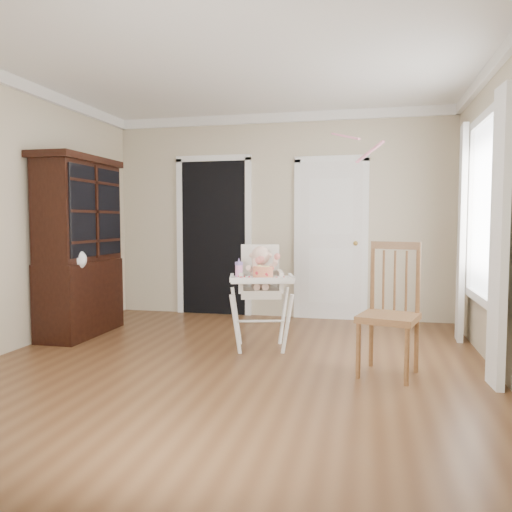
% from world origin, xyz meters
% --- Properties ---
extents(floor, '(5.00, 5.00, 0.00)m').
position_xyz_m(floor, '(0.00, 0.00, 0.00)').
color(floor, brown).
rests_on(floor, ground).
extents(ceiling, '(5.00, 5.00, 0.00)m').
position_xyz_m(ceiling, '(0.00, 0.00, 2.70)').
color(ceiling, white).
rests_on(ceiling, wall_back).
extents(wall_back, '(4.50, 0.00, 4.50)m').
position_xyz_m(wall_back, '(0.00, 2.50, 1.35)').
color(wall_back, '#C1B396').
rests_on(wall_back, floor).
extents(crown_molding, '(4.50, 5.00, 0.12)m').
position_xyz_m(crown_molding, '(0.00, 0.00, 2.64)').
color(crown_molding, white).
rests_on(crown_molding, ceiling).
extents(doorway, '(1.06, 0.05, 2.22)m').
position_xyz_m(doorway, '(-0.90, 2.48, 1.11)').
color(doorway, black).
rests_on(doorway, wall_back).
extents(closet_door, '(0.96, 0.09, 2.13)m').
position_xyz_m(closet_door, '(0.70, 2.48, 1.02)').
color(closet_door, white).
rests_on(closet_door, wall_back).
extents(window_right, '(0.13, 1.84, 2.30)m').
position_xyz_m(window_right, '(2.18, 0.80, 1.29)').
color(window_right, white).
rests_on(window_right, wall_right).
extents(high_chair, '(0.76, 0.88, 1.07)m').
position_xyz_m(high_chair, '(0.13, 0.76, 0.66)').
color(high_chair, white).
rests_on(high_chair, floor).
extents(baby, '(0.33, 0.24, 0.45)m').
position_xyz_m(baby, '(0.13, 0.78, 0.81)').
color(baby, beige).
rests_on(baby, high_chair).
extents(cake, '(0.25, 0.25, 0.12)m').
position_xyz_m(cake, '(0.20, 0.53, 0.80)').
color(cake, silver).
rests_on(cake, high_chair).
extents(sippy_cup, '(0.08, 0.08, 0.19)m').
position_xyz_m(sippy_cup, '(-0.05, 0.59, 0.82)').
color(sippy_cup, pink).
rests_on(sippy_cup, high_chair).
extents(china_cabinet, '(0.53, 1.18, 2.00)m').
position_xyz_m(china_cabinet, '(-1.99, 0.93, 1.00)').
color(china_cabinet, black).
rests_on(china_cabinet, floor).
extents(dining_chair, '(0.56, 0.56, 1.11)m').
position_xyz_m(dining_chair, '(1.36, 0.17, 0.52)').
color(dining_chair, brown).
rests_on(dining_chair, floor).
extents(streamer, '(0.32, 0.41, 0.15)m').
position_xyz_m(streamer, '(0.93, 1.30, 2.18)').
color(streamer, pink).
rests_on(streamer, ceiling).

